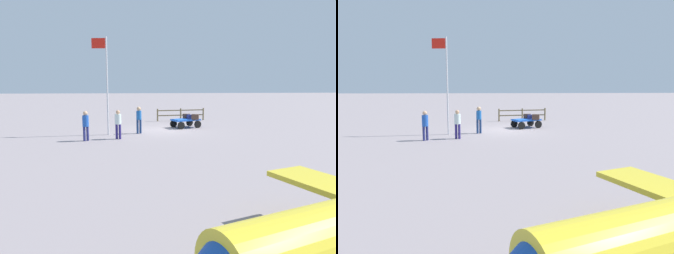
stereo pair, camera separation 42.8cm
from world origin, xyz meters
TOP-DOWN VIEW (x-y plane):
  - ground_plane at (0.00, 0.00)m, footprint 120.00×120.00m
  - luggage_cart at (-1.58, -0.99)m, footprint 2.20×1.86m
  - suitcase_dark at (-1.73, -1.54)m, footprint 0.58×0.42m
  - suitcase_grey at (-2.24, -0.68)m, footprint 0.56×0.45m
  - suitcase_navy at (-2.02, -1.18)m, footprint 0.66×0.53m
  - worker_lead at (2.80, 3.26)m, footprint 0.46×0.46m
  - worker_trailing at (4.54, 3.72)m, footprint 0.49×0.49m
  - worker_supervisor at (1.65, 1.37)m, footprint 0.43×0.43m
  - flagpole at (3.63, 1.71)m, footprint 0.92×0.14m
  - wooden_fence at (-1.67, -4.99)m, footprint 3.98×0.69m

SIDE VIEW (x-z plane):
  - ground_plane at x=0.00m, z-range 0.00..0.00m
  - luggage_cart at x=-1.58m, z-range 0.14..0.75m
  - wooden_fence at x=-1.67m, z-range 0.08..1.10m
  - suitcase_navy at x=-2.02m, z-range 0.61..0.90m
  - suitcase_dark at x=-1.73m, z-range 0.61..0.93m
  - suitcase_grey at x=-2.24m, z-range 0.61..0.99m
  - worker_trailing at x=4.54m, z-range 0.15..1.82m
  - worker_lead at x=2.80m, z-range 0.16..1.83m
  - worker_supervisor at x=1.65m, z-range 0.15..1.85m
  - flagpole at x=3.63m, z-range 0.51..6.45m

